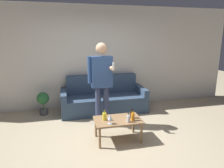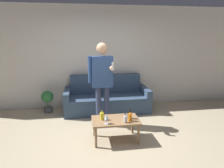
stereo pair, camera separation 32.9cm
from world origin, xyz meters
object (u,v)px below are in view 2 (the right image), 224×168
(couch, at_px, (107,98))
(bottle_orange, at_px, (130,117))
(coffee_table, at_px, (115,122))
(person_standing_front, at_px, (102,78))

(couch, height_order, bottle_orange, couch)
(coffee_table, distance_m, bottle_orange, 0.30)
(couch, distance_m, person_standing_front, 1.19)
(couch, height_order, coffee_table, couch)
(bottle_orange, bearing_deg, person_standing_front, 117.17)
(person_standing_front, bearing_deg, bottle_orange, -62.83)
(couch, bearing_deg, person_standing_front, -102.81)
(couch, relative_size, person_standing_front, 1.21)
(bottle_orange, height_order, person_standing_front, person_standing_front)
(couch, xyz_separation_m, bottle_orange, (0.21, -1.72, 0.17))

